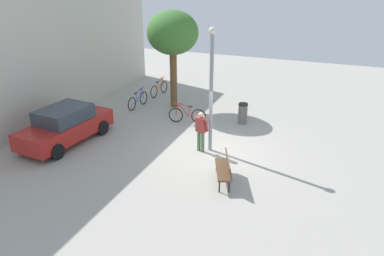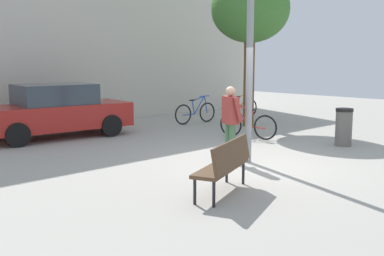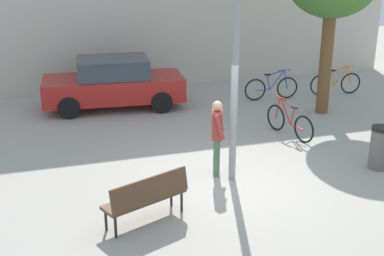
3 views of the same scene
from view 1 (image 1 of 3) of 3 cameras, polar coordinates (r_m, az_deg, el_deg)
The scene contains 11 objects.
ground_plane at distance 15.46m, azimuth 3.07°, elevation -3.48°, with size 36.00×36.00×0.00m, color #A8A399.
building_facade at distance 19.21m, azimuth -23.92°, elevation 9.95°, with size 18.92×2.00×6.38m, color beige.
lamppost at distance 14.56m, azimuth 2.92°, elevation 6.54°, with size 0.28×0.28×4.92m.
person_by_lamppost at distance 15.06m, azimuth 1.35°, elevation -0.15°, with size 0.42×0.63×1.67m.
park_bench at distance 13.15m, azimuth 5.00°, elevation -5.88°, with size 1.66×1.04×0.92m.
plaza_tree at distance 19.52m, azimuth -2.92°, elevation 13.94°, with size 2.59×2.59×5.00m.
bicycle_orange at distance 22.27m, azimuth -4.96°, elevation 5.90°, with size 1.81×0.22×0.97m.
bicycle_blue at distance 20.39m, azimuth -8.12°, elevation 4.14°, with size 1.81×0.20×0.97m.
bicycle_red at distance 18.12m, azimuth -0.76°, elevation 1.96°, with size 0.46×1.77×0.97m.
parked_car_red at distance 16.78m, azimuth -18.49°, elevation 0.39°, with size 4.34×2.13×1.55m.
trash_bin at distance 18.19m, azimuth 7.63°, elevation 2.21°, with size 0.45×0.45×0.99m.
Camera 1 is at (-13.15, -4.36, 6.85)m, focal length 35.52 mm.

